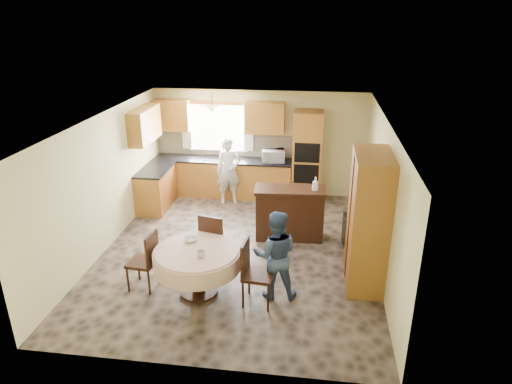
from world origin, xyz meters
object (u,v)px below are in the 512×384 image
object	(u,v)px
cupboard	(368,221)
chair_right	(253,269)
sideboard	(290,215)
dining_table	(197,259)
person_dining	(275,255)
chair_left	(146,258)
chair_back	(214,239)
person_sink	(229,171)
oven_tower	(307,157)

from	to	relation	value
cupboard	chair_right	size ratio (longest dim) A/B	2.11
sideboard	dining_table	distance (m)	2.48
person_dining	cupboard	bearing A→B (deg)	-163.11
sideboard	person_dining	distance (m)	2.03
chair_left	chair_back	world-z (taller)	chair_back
sideboard	person_sink	distance (m)	2.21
chair_left	chair_back	bearing A→B (deg)	132.13
dining_table	person_dining	world-z (taller)	person_dining
cupboard	chair_right	distance (m)	2.00
dining_table	chair_back	distance (m)	0.73
chair_right	person_dining	xyz separation A→B (m)	(0.32, 0.22, 0.15)
cupboard	person_dining	xyz separation A→B (m)	(-1.42, -0.62, -0.38)
chair_left	person_sink	distance (m)	3.72
cupboard	chair_back	bearing A→B (deg)	179.77
person_sink	person_dining	xyz separation A→B (m)	(1.42, -3.60, -0.04)
chair_left	person_sink	size ratio (longest dim) A/B	0.64
cupboard	dining_table	size ratio (longest dim) A/B	1.62
oven_tower	person_dining	world-z (taller)	oven_tower
cupboard	chair_back	xyz separation A→B (m)	(-2.52, 0.01, -0.52)
sideboard	person_sink	bearing A→B (deg)	130.07
oven_tower	dining_table	xyz separation A→B (m)	(-1.56, -4.08, -0.45)
oven_tower	chair_right	distance (m)	4.28
chair_left	chair_right	distance (m)	1.74
sideboard	chair_right	world-z (taller)	chair_right
dining_table	person_dining	bearing A→B (deg)	4.47
chair_left	chair_back	size ratio (longest dim) A/B	0.93
person_dining	sideboard	bearing A→B (deg)	-99.16
person_sink	chair_left	bearing A→B (deg)	-118.66
person_sink	cupboard	bearing A→B (deg)	-65.26
dining_table	chair_left	world-z (taller)	chair_left
oven_tower	chair_left	distance (m)	4.74
oven_tower	chair_back	distance (m)	3.69
sideboard	dining_table	xyz separation A→B (m)	(-1.30, -2.11, 0.12)
chair_left	dining_table	bearing A→B (deg)	94.07
sideboard	person_sink	world-z (taller)	person_sink
dining_table	person_sink	distance (m)	3.70
sideboard	person_dining	size ratio (longest dim) A/B	0.94
dining_table	chair_left	xyz separation A→B (m)	(-0.84, 0.03, -0.06)
dining_table	person_dining	distance (m)	1.22
oven_tower	person_sink	xyz separation A→B (m)	(-1.77, -0.39, -0.29)
dining_table	person_sink	size ratio (longest dim) A/B	0.89
dining_table	chair_back	world-z (taller)	chair_back
chair_left	person_dining	distance (m)	2.06
sideboard	cupboard	distance (m)	2.02
chair_right	person_sink	bearing A→B (deg)	21.47
sideboard	dining_table	world-z (taller)	sideboard
dining_table	oven_tower	bearing A→B (deg)	69.08
sideboard	person_dining	world-z (taller)	person_dining
oven_tower	chair_left	world-z (taller)	oven_tower
oven_tower	person_dining	distance (m)	4.02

